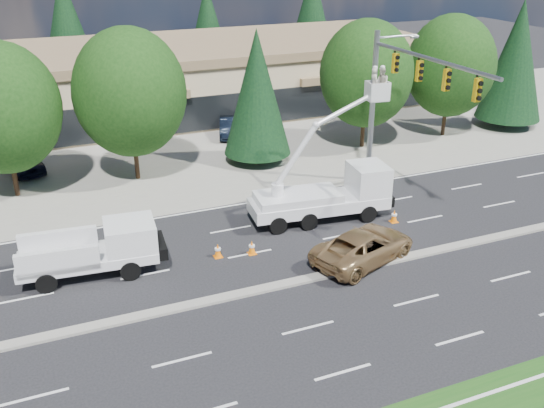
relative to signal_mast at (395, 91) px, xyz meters
name	(u,v)px	position (x,y,z in m)	size (l,w,h in m)	color
ground	(276,287)	(-10.03, -7.04, -6.06)	(140.00, 140.00, 0.00)	black
concrete_apron	(167,148)	(-10.03, 12.96, -6.05)	(140.00, 22.00, 0.01)	gray
road_median	(276,286)	(-10.03, -7.04, -6.00)	(120.00, 0.55, 0.12)	gray
strip_mall	(136,79)	(-10.03, 22.93, -3.23)	(50.40, 15.40, 5.50)	#C5AE87
tree_front_c	(2,108)	(-20.03, 7.96, -0.87)	(6.39, 6.39, 8.86)	#332114
tree_front_d	(130,93)	(-13.03, 7.96, -0.66)	(6.64, 6.64, 9.22)	#332114
tree_front_e	(257,93)	(-5.03, 7.96, -1.41)	(4.40, 4.40, 8.66)	#332114
tree_front_f	(366,74)	(2.97, 7.96, -0.87)	(6.39, 6.39, 8.87)	#332114
tree_front_g	(451,66)	(9.97, 7.96, -0.87)	(6.39, 6.39, 8.86)	#332114
tree_front_h	(516,60)	(15.97, 7.96, -0.89)	(4.89, 4.89, 9.63)	#332114
tree_back_b	(66,26)	(-14.03, 34.96, -0.24)	(5.50, 5.50, 10.84)	#332114
tree_back_c	(208,26)	(-0.03, 34.96, -0.95)	(4.83, 4.83, 9.52)	#332114
tree_back_d	(312,13)	(11.97, 34.96, -0.26)	(5.48, 5.48, 10.80)	#332114
signal_mast	(395,91)	(0.00, 0.00, 0.00)	(2.76, 10.16, 9.00)	gray
utility_pickup	(98,254)	(-16.84, -2.88, -5.11)	(6.16, 2.78, 2.29)	white
bucket_truck	(335,187)	(-4.45, -1.75, -4.29)	(8.12, 3.04, 8.00)	white
traffic_cone_b	(218,250)	(-11.52, -3.54, -5.72)	(0.40, 0.40, 0.70)	orange
traffic_cone_c	(252,247)	(-9.93, -3.86, -5.72)	(0.40, 0.40, 0.70)	orange
traffic_cone_d	(394,216)	(-1.77, -3.49, -5.72)	(0.40, 0.40, 0.70)	orange
minivan	(364,246)	(-5.37, -6.44, -5.31)	(2.48, 5.38, 1.49)	#A98452
parked_car_west	(22,159)	(-19.55, 12.04, -5.26)	(1.88, 4.68, 1.59)	black
parked_car_east	(229,127)	(-4.95, 13.96, -5.38)	(1.43, 4.09, 1.35)	black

